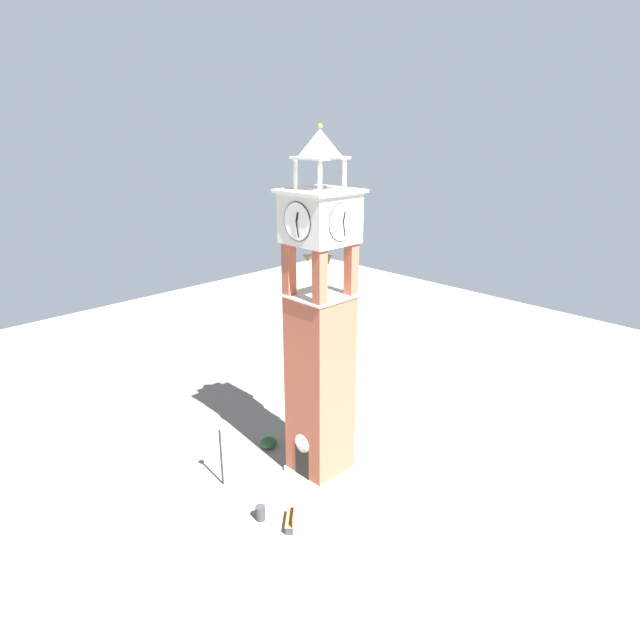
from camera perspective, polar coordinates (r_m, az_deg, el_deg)
ground at (r=34.44m, az=-0.00°, el=-15.31°), size 80.00×80.00×0.00m
clock_tower at (r=30.45m, az=-0.00°, el=-2.33°), size 3.48×3.48×19.71m
park_bench at (r=30.39m, az=-2.95°, el=-19.67°), size 1.42×1.47×0.95m
lamp_post at (r=32.39m, az=-10.25°, el=-12.37°), size 0.36×0.36×3.94m
trash_bin at (r=30.92m, az=-6.17°, el=-19.18°), size 0.52×0.52×0.80m
shrub_near_entry at (r=36.61m, az=-5.33°, el=-12.48°), size 1.07×1.07×0.63m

